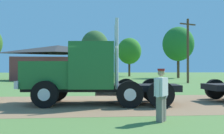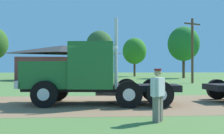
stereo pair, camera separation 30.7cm
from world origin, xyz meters
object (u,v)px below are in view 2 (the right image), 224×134
at_px(visitor_by_barrel, 158,93).
at_px(shed_building, 63,63).
at_px(truck_foreground_white, 85,75).
at_px(utility_pole_near, 192,49).

distance_m(visitor_by_barrel, shed_building, 30.05).
bearing_deg(truck_foreground_white, visitor_by_barrel, -60.75).
height_order(truck_foreground_white, visitor_by_barrel, truck_foreground_white).
xyz_separation_m(visitor_by_barrel, shed_building, (-6.36, 29.33, 1.48)).
height_order(truck_foreground_white, utility_pole_near, utility_pole_near).
distance_m(truck_foreground_white, shed_building, 25.56).
xyz_separation_m(shed_building, utility_pole_near, (15.19, -8.91, 1.46)).
relative_size(truck_foreground_white, shed_building, 0.58).
relative_size(visitor_by_barrel, utility_pole_near, 0.22).
bearing_deg(truck_foreground_white, shed_building, 99.13).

